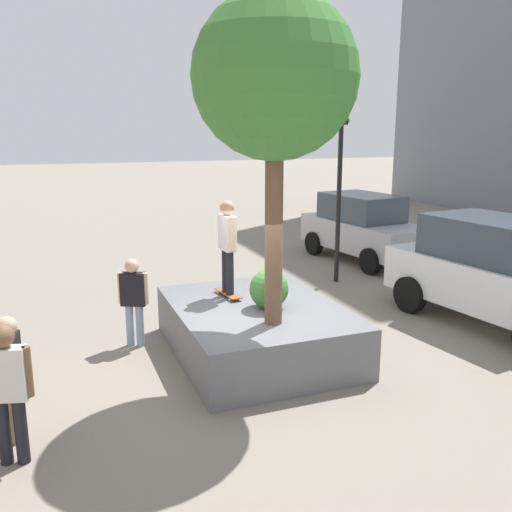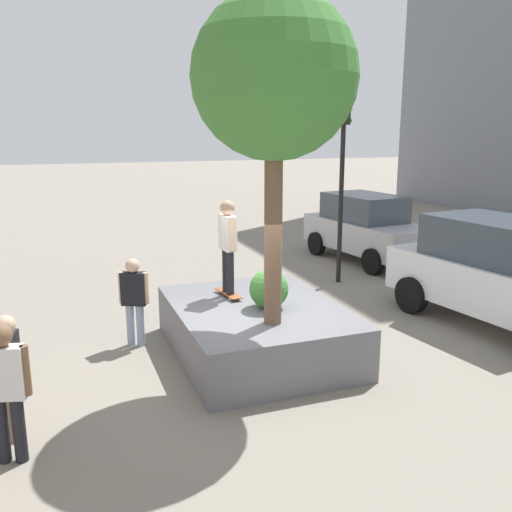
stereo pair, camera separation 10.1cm
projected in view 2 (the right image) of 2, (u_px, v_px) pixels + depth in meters
ground_plane at (253, 365)px, 9.32m from camera, size 120.00×120.00×0.00m
planter_ledge at (256, 329)px, 9.73m from camera, size 3.62×2.79×0.88m
plaza_tree at (274, 79)px, 7.93m from camera, size 2.45×2.45×5.01m
boxwood_shrub at (269, 289)px, 9.44m from camera, size 0.68×0.68×0.68m
skateboard at (228, 293)px, 10.15m from camera, size 0.82×0.31×0.07m
skateboarder at (228, 240)px, 9.93m from camera, size 0.58×0.27×1.72m
sedan_parked at (366, 227)px, 16.54m from camera, size 4.50×2.45×2.00m
police_car at (501, 273)px, 10.97m from camera, size 4.90×2.70×2.17m
traffic_light_median at (343, 154)px, 13.65m from camera, size 0.30×0.35×4.87m
bystander_watching at (6, 384)px, 6.39m from camera, size 0.32×0.57×1.75m
pedestrian_crossing at (10, 368)px, 6.91m from camera, size 0.56×0.28×1.67m
passerby_with_bag at (134, 296)px, 9.95m from camera, size 0.36×0.51×1.65m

